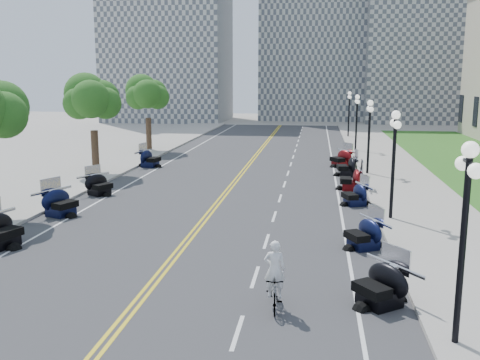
{
  "coord_description": "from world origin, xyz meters",
  "views": [
    {
      "loc": [
        5.1,
        -20.76,
        6.5
      ],
      "look_at": [
        1.74,
        2.66,
        2.0
      ],
      "focal_mm": 40.0,
      "sensor_mm": 36.0,
      "label": 1
    }
  ],
  "objects": [
    {
      "name": "ground",
      "position": [
        0.0,
        0.0,
        0.0
      ],
      "size": [
        160.0,
        160.0,
        0.0
      ],
      "primitive_type": "plane",
      "color": "gray"
    },
    {
      "name": "road",
      "position": [
        0.0,
        10.0,
        0.0
      ],
      "size": [
        16.0,
        90.0,
        0.01
      ],
      "primitive_type": "cube",
      "color": "#333335",
      "rests_on": "ground"
    },
    {
      "name": "centerline_yellow_a",
      "position": [
        -0.12,
        10.0,
        0.01
      ],
      "size": [
        0.12,
        90.0,
        0.0
      ],
      "primitive_type": "cube",
      "color": "yellow",
      "rests_on": "road"
    },
    {
      "name": "centerline_yellow_b",
      "position": [
        0.12,
        10.0,
        0.01
      ],
      "size": [
        0.12,
        90.0,
        0.0
      ],
      "primitive_type": "cube",
      "color": "yellow",
      "rests_on": "road"
    },
    {
      "name": "edge_line_north",
      "position": [
        6.4,
        10.0,
        0.01
      ],
      "size": [
        0.12,
        90.0,
        0.0
      ],
      "primitive_type": "cube",
      "color": "white",
      "rests_on": "road"
    },
    {
      "name": "edge_line_south",
      "position": [
        -6.4,
        10.0,
        0.01
      ],
      "size": [
        0.12,
        90.0,
        0.0
      ],
      "primitive_type": "cube",
      "color": "white",
      "rests_on": "road"
    },
    {
      "name": "lane_dash_4",
      "position": [
        3.2,
        -8.0,
        0.01
      ],
      "size": [
        0.12,
        2.0,
        0.0
      ],
      "primitive_type": "cube",
      "color": "white",
      "rests_on": "road"
    },
    {
      "name": "lane_dash_5",
      "position": [
        3.2,
        -4.0,
        0.01
      ],
      "size": [
        0.12,
        2.0,
        0.0
      ],
      "primitive_type": "cube",
      "color": "white",
      "rests_on": "road"
    },
    {
      "name": "lane_dash_6",
      "position": [
        3.2,
        0.0,
        0.01
      ],
      "size": [
        0.12,
        2.0,
        0.0
      ],
      "primitive_type": "cube",
      "color": "white",
      "rests_on": "road"
    },
    {
      "name": "lane_dash_7",
      "position": [
        3.2,
        4.0,
        0.01
      ],
      "size": [
        0.12,
        2.0,
        0.0
      ],
      "primitive_type": "cube",
      "color": "white",
      "rests_on": "road"
    },
    {
      "name": "lane_dash_8",
      "position": [
        3.2,
        8.0,
        0.01
      ],
      "size": [
        0.12,
        2.0,
        0.0
      ],
      "primitive_type": "cube",
      "color": "white",
      "rests_on": "road"
    },
    {
      "name": "lane_dash_9",
      "position": [
        3.2,
        12.0,
        0.01
      ],
      "size": [
        0.12,
        2.0,
        0.0
      ],
      "primitive_type": "cube",
      "color": "white",
      "rests_on": "road"
    },
    {
      "name": "lane_dash_10",
      "position": [
        3.2,
        16.0,
        0.01
      ],
      "size": [
        0.12,
        2.0,
        0.0
      ],
      "primitive_type": "cube",
      "color": "white",
      "rests_on": "road"
    },
    {
      "name": "lane_dash_11",
      "position": [
        3.2,
        20.0,
        0.01
      ],
      "size": [
        0.12,
        2.0,
        0.0
      ],
      "primitive_type": "cube",
      "color": "white",
      "rests_on": "road"
    },
    {
      "name": "lane_dash_12",
      "position": [
        3.2,
        24.0,
        0.01
      ],
      "size": [
        0.12,
        2.0,
        0.0
      ],
      "primitive_type": "cube",
      "color": "white",
      "rests_on": "road"
    },
    {
      "name": "lane_dash_13",
      "position": [
        3.2,
        28.0,
        0.01
      ],
      "size": [
        0.12,
        2.0,
        0.0
      ],
      "primitive_type": "cube",
      "color": "white",
      "rests_on": "road"
    },
    {
      "name": "lane_dash_14",
      "position": [
        3.2,
        32.0,
        0.01
      ],
      "size": [
        0.12,
        2.0,
        0.0
      ],
      "primitive_type": "cube",
      "color": "white",
      "rests_on": "road"
    },
    {
      "name": "lane_dash_15",
      "position": [
        3.2,
        36.0,
        0.01
      ],
      "size": [
        0.12,
        2.0,
        0.0
      ],
      "primitive_type": "cube",
      "color": "white",
      "rests_on": "road"
    },
    {
      "name": "lane_dash_16",
      "position": [
        3.2,
        40.0,
        0.01
      ],
      "size": [
        0.12,
        2.0,
        0.0
      ],
      "primitive_type": "cube",
      "color": "white",
      "rests_on": "road"
    },
    {
      "name": "lane_dash_17",
      "position": [
        3.2,
        44.0,
        0.01
      ],
      "size": [
        0.12,
        2.0,
        0.0
      ],
      "primitive_type": "cube",
      "color": "white",
      "rests_on": "road"
    },
    {
      "name": "lane_dash_18",
      "position": [
        3.2,
        48.0,
        0.01
      ],
      "size": [
        0.12,
        2.0,
        0.0
      ],
      "primitive_type": "cube",
      "color": "white",
      "rests_on": "road"
    },
    {
      "name": "lane_dash_19",
      "position": [
        3.2,
        52.0,
        0.01
      ],
      "size": [
        0.12,
        2.0,
        0.0
      ],
      "primitive_type": "cube",
      "color": "white",
      "rests_on": "road"
    },
    {
      "name": "sidewalk_north",
      "position": [
        10.5,
        10.0,
        0.07
      ],
      "size": [
        5.0,
        90.0,
        0.15
      ],
      "primitive_type": "cube",
      "color": "#9E9991",
      "rests_on": "ground"
    },
    {
      "name": "sidewalk_south",
      "position": [
        -10.5,
        10.0,
        0.07
      ],
      "size": [
        5.0,
        90.0,
        0.15
      ],
      "primitive_type": "cube",
      "color": "#9E9991",
      "rests_on": "ground"
    },
    {
      "name": "distant_block_a",
      "position": [
        -18.0,
        62.0,
        13.0
      ],
      "size": [
        18.0,
        14.0,
        26.0
      ],
      "primitive_type": "cube",
      "color": "gray",
      "rests_on": "ground"
    },
    {
      "name": "distant_block_b",
      "position": [
        4.0,
        68.0,
        15.0
      ],
      "size": [
        16.0,
        12.0,
        30.0
      ],
      "primitive_type": "cube",
      "color": "gray",
      "rests_on": "ground"
    },
    {
      "name": "distant_block_c",
      "position": [
        22.0,
        65.0,
        11.0
      ],
      "size": [
        20.0,
        14.0,
        22.0
      ],
      "primitive_type": "cube",
      "color": "gray",
      "rests_on": "ground"
    },
    {
      "name": "street_lamp_1",
      "position": [
        8.6,
        -8.0,
        2.6
      ],
      "size": [
        0.5,
        1.2,
        4.9
      ],
      "primitive_type": null,
      "color": "black",
      "rests_on": "sidewalk_north"
    },
    {
      "name": "street_lamp_2",
      "position": [
        8.6,
        4.0,
        2.6
      ],
      "size": [
        0.5,
        1.2,
        4.9
      ],
      "primitive_type": null,
      "color": "black",
      "rests_on": "sidewalk_north"
    },
    {
      "name": "street_lamp_3",
      "position": [
        8.6,
        16.0,
        2.6
      ],
      "size": [
        0.5,
        1.2,
        4.9
      ],
      "primitive_type": null,
      "color": "black",
      "rests_on": "sidewalk_north"
    },
    {
      "name": "street_lamp_4",
      "position": [
        8.6,
        28.0,
        2.6
      ],
      "size": [
        0.5,
        1.2,
        4.9
      ],
      "primitive_type": null,
      "color": "black",
      "rests_on": "sidewalk_north"
    },
    {
      "name": "street_lamp_5",
      "position": [
        8.6,
        40.0,
        2.6
      ],
      "size": [
        0.5,
        1.2,
        4.9
      ],
      "primitive_type": null,
      "color": "black",
      "rests_on": "sidewalk_north"
    },
    {
      "name": "tree_3",
      "position": [
        -10.0,
        14.0,
        4.75
      ],
      "size": [
        4.8,
        4.8,
        9.2
      ],
      "primitive_type": null,
      "color": "#235619",
      "rests_on": "sidewalk_south"
    },
    {
      "name": "tree_4",
      "position": [
        -10.0,
        26.0,
        4.75
      ],
      "size": [
        4.8,
        4.8,
        9.2
      ],
      "primitive_type": null,
      "color": "#235619",
      "rests_on": "sidewalk_south"
    },
    {
      "name": "motorcycle_n_4",
      "position": [
        7.04,
        -5.73,
        0.69
      ],
      "size": [
        2.78,
        2.78,
        1.39
      ],
      "primitive_type": null,
      "rotation": [
        0.0,
        0.0,
        -0.92
      ],
      "color": "black",
      "rests_on": "road"
    },
    {
      "name": "motorcycle_n_5",
      "position": [
        7.01,
        -0.36,
        0.66
      ],
      "size": [
        2.55,
        2.55,
        1.32
      ],
      "primitive_type": null,
      "rotation": [
        0.0,
        0.0,
        -1.08
      ],
      "color": "black",
      "rests_on": "road"
    },
    {
      "name": "motorcycle_n_7",
      "position": [
        7.17,
        6.93,
        0.64
      ],
      "size": [
        2.34,
        2.34,
        1.28
      ],
      "primitive_type": null,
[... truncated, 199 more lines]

